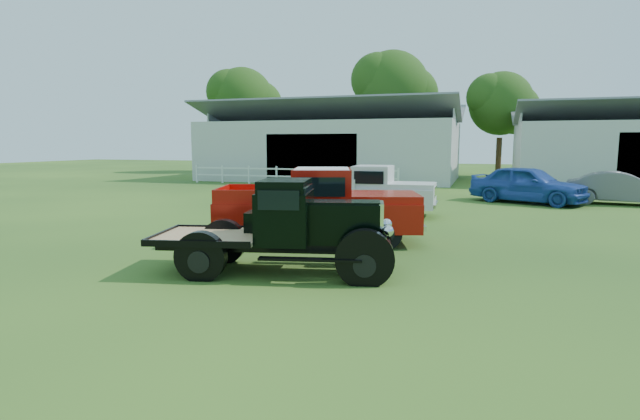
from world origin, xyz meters
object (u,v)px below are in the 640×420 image
(red_pickup, at_px, (318,205))
(white_pickup, at_px, (370,191))
(misc_car_grey, at_px, (621,188))
(vintage_flatbed, at_px, (281,226))
(misc_car_blue, at_px, (528,184))

(red_pickup, relative_size, white_pickup, 1.13)
(misc_car_grey, bearing_deg, vintage_flatbed, 157.22)
(misc_car_grey, bearing_deg, white_pickup, 133.54)
(vintage_flatbed, bearing_deg, white_pickup, 78.16)
(misc_car_blue, bearing_deg, vintage_flatbed, -175.50)
(red_pickup, distance_m, misc_car_grey, 15.75)
(red_pickup, bearing_deg, white_pickup, 71.33)
(misc_car_blue, distance_m, misc_car_grey, 3.93)
(misc_car_blue, bearing_deg, misc_car_grey, -52.73)
(misc_car_grey, bearing_deg, red_pickup, 149.94)
(red_pickup, relative_size, misc_car_grey, 1.28)
(vintage_flatbed, bearing_deg, misc_car_grey, 45.65)
(red_pickup, relative_size, misc_car_blue, 1.12)
(vintage_flatbed, relative_size, misc_car_grey, 1.12)
(red_pickup, distance_m, misc_car_blue, 12.96)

